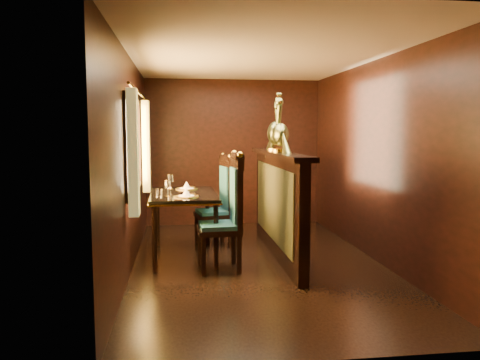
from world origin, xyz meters
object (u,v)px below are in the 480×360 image
(peacock_left, at_px, (280,124))
(peacock_right, at_px, (276,123))
(dining_table, at_px, (183,199))
(chair_left, at_px, (230,208))
(chair_right, at_px, (221,198))

(peacock_left, xyz_separation_m, peacock_right, (0.00, 0.27, 0.03))
(dining_table, xyz_separation_m, chair_left, (0.53, -0.64, -0.03))
(chair_right, distance_m, peacock_right, 1.34)
(chair_right, xyz_separation_m, peacock_right, (0.68, -0.49, 1.05))
(peacock_left, relative_size, peacock_right, 0.93)
(dining_table, bearing_deg, peacock_left, -12.53)
(peacock_right, bearing_deg, chair_left, -135.80)
(peacock_left, height_order, peacock_right, peacock_right)
(peacock_left, bearing_deg, chair_right, 131.79)
(dining_table, xyz_separation_m, peacock_left, (1.21, -0.25, 0.95))
(peacock_left, distance_m, peacock_right, 0.27)
(dining_table, height_order, peacock_left, peacock_left)
(chair_left, distance_m, chair_right, 1.15)
(chair_left, relative_size, peacock_left, 2.03)
(dining_table, distance_m, peacock_left, 1.56)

